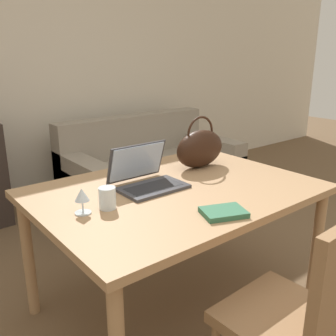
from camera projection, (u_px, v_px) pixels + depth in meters
name	position (u px, v px, depth m)	size (l,w,h in m)	color
wall_back	(11.00, 63.00, 3.38)	(10.00, 0.06, 2.70)	beige
dining_table	(176.00, 200.00, 2.02)	(1.46, 1.06, 0.75)	#A87F56
chair	(306.00, 314.00, 1.37)	(0.45, 0.45, 0.94)	olive
couch	(151.00, 173.00, 3.76)	(1.70, 0.94, 0.82)	gray
laptop	(145.00, 175.00, 2.01)	(0.35, 0.30, 0.22)	#38383D
drinking_glass	(107.00, 198.00, 1.72)	(0.08, 0.08, 0.10)	silver
wine_glass	(82.00, 197.00, 1.65)	(0.07, 0.07, 0.12)	silver
handbag	(200.00, 148.00, 2.32)	(0.36, 0.15, 0.32)	black
book	(224.00, 212.00, 1.66)	(0.23, 0.20, 0.02)	#336B4C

